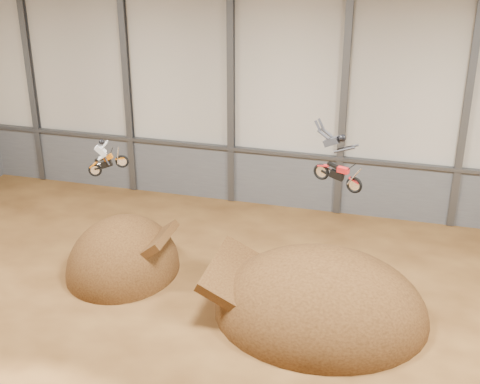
# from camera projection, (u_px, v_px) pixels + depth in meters

# --- Properties ---
(floor) EXTENTS (40.00, 40.00, 0.00)m
(floor) POSITION_uv_depth(u_px,v_px,m) (212.00, 349.00, 28.56)
(floor) COLOR #523216
(floor) RESTS_ON ground
(back_wall) EXTENTS (40.00, 0.10, 14.00)m
(back_wall) POSITION_uv_depth(u_px,v_px,m) (287.00, 96.00, 38.92)
(back_wall) COLOR beige
(back_wall) RESTS_ON ground
(ceiling) EXTENTS (40.00, 40.00, 0.00)m
(ceiling) POSITION_uv_depth(u_px,v_px,m) (206.00, 15.00, 22.84)
(ceiling) COLOR black
(ceiling) RESTS_ON back_wall
(lower_band_back) EXTENTS (39.80, 0.18, 3.50)m
(lower_band_back) POSITION_uv_depth(u_px,v_px,m) (284.00, 180.00, 40.97)
(lower_band_back) COLOR #595C61
(lower_band_back) RESTS_ON ground
(steel_rail) EXTENTS (39.80, 0.35, 0.20)m
(steel_rail) POSITION_uv_depth(u_px,v_px,m) (284.00, 153.00, 40.10)
(steel_rail) COLOR #47494F
(steel_rail) RESTS_ON lower_band_back
(steel_column_0) EXTENTS (0.40, 0.36, 13.90)m
(steel_column_0) POSITION_uv_depth(u_px,v_px,m) (31.00, 78.00, 42.71)
(steel_column_0) COLOR #47494F
(steel_column_0) RESTS_ON ground
(steel_column_1) EXTENTS (0.40, 0.36, 13.90)m
(steel_column_1) POSITION_uv_depth(u_px,v_px,m) (127.00, 86.00, 41.12)
(steel_column_1) COLOR #47494F
(steel_column_1) RESTS_ON ground
(steel_column_2) EXTENTS (0.40, 0.36, 13.90)m
(steel_column_2) POSITION_uv_depth(u_px,v_px,m) (231.00, 93.00, 39.53)
(steel_column_2) COLOR #47494F
(steel_column_2) RESTS_ON ground
(steel_column_3) EXTENTS (0.40, 0.36, 13.90)m
(steel_column_3) POSITION_uv_depth(u_px,v_px,m) (344.00, 102.00, 37.94)
(steel_column_3) COLOR #47494F
(steel_column_3) RESTS_ON ground
(steel_column_4) EXTENTS (0.40, 0.36, 13.90)m
(steel_column_4) POSITION_uv_depth(u_px,v_px,m) (466.00, 111.00, 36.35)
(steel_column_4) COLOR #47494F
(steel_column_4) RESTS_ON ground
(takeoff_ramp) EXTENTS (5.67, 6.54, 5.67)m
(takeoff_ramp) POSITION_uv_depth(u_px,v_px,m) (124.00, 270.00, 34.54)
(takeoff_ramp) COLOR #361F0D
(takeoff_ramp) RESTS_ON ground
(landing_ramp) EXTENTS (9.87, 8.74, 5.70)m
(landing_ramp) POSITION_uv_depth(u_px,v_px,m) (320.00, 314.00, 30.94)
(landing_ramp) COLOR #361F0D
(landing_ramp) RESTS_ON ground
(fmx_rider_a) EXTENTS (2.56, 1.44, 2.32)m
(fmx_rider_a) POSITION_uv_depth(u_px,v_px,m) (110.00, 154.00, 31.13)
(fmx_rider_a) COLOR #C6610A
(fmx_rider_b) EXTENTS (3.49, 1.87, 3.03)m
(fmx_rider_b) POSITION_uv_depth(u_px,v_px,m) (338.00, 157.00, 27.75)
(fmx_rider_b) COLOR #AC1819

